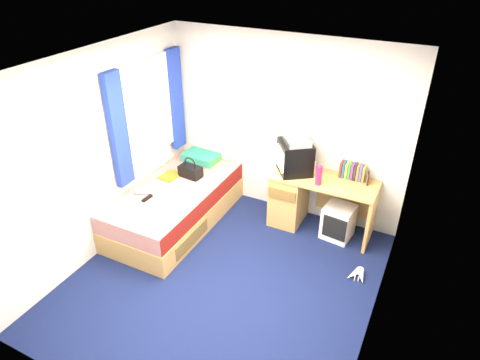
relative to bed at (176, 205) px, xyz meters
The scene contains 20 objects.
ground 1.33m from the bed, 32.46° to the right, with size 3.40×3.40×0.00m, color #0C1438.
room_shell 1.76m from the bed, 32.46° to the right, with size 3.40×3.40×3.40m.
bed is the anchor object (origin of this frame).
pillow 0.86m from the bed, 95.43° to the left, with size 0.50×0.32×0.11m, color #176F97.
desk 1.67m from the bed, 26.28° to the left, with size 1.30×0.55×0.75m.
storage_cube 2.12m from the bed, 18.36° to the left, with size 0.35×0.35×0.44m, color white.
crt_tv 1.69m from the bed, 28.62° to the left, with size 0.55×0.56×0.41m.
vcr 1.80m from the bed, 28.64° to the left, with size 0.39×0.28×0.07m, color silver.
book_row 2.32m from the bed, 23.65° to the left, with size 0.31×0.13×0.20m.
picture_frame 2.48m from the bed, 20.80° to the left, with size 0.02×0.12×0.14m, color black.
pink_water_bottle 1.92m from the bed, 18.21° to the left, with size 0.08×0.08×0.24m, color #E7204F.
aerosol_can 1.87m from the bed, 26.89° to the left, with size 0.05×0.05×0.17m, color white.
handbag 0.49m from the bed, 83.49° to the left, with size 0.32×0.20×0.29m.
towel 0.41m from the bed, 48.85° to the right, with size 0.27×0.23×0.09m, color silver.
magazine 0.41m from the bed, 134.67° to the left, with size 0.21×0.28×0.01m, color yellow.
water_bottle 0.50m from the bed, 129.94° to the right, with size 0.07×0.07×0.20m, color silver.
colour_swatch_fan 0.62m from the bed, 85.33° to the right, with size 0.22×0.06×0.01m, color #F6A236.
remote_control 0.49m from the bed, 110.53° to the right, with size 0.05×0.16×0.02m, color black.
window_assembly 1.25m from the bed, 155.84° to the left, with size 0.11×1.42×1.40m.
white_heels 2.45m from the bed, ahead, with size 0.26×0.25×0.09m.
Camera 1 is at (1.79, -3.13, 3.41)m, focal length 32.00 mm.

